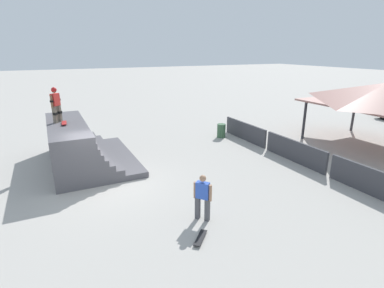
{
  "coord_description": "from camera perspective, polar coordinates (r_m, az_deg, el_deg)",
  "views": [
    {
      "loc": [
        11.46,
        -1.68,
        5.29
      ],
      "look_at": [
        -0.29,
        4.06,
        1.14
      ],
      "focal_mm": 28.0,
      "sensor_mm": 36.0,
      "label": 1
    }
  ],
  "objects": [
    {
      "name": "ground_plane",
      "position": [
        12.73,
        -16.2,
        -7.68
      ],
      "size": [
        160.0,
        160.0,
        0.0
      ],
      "primitive_type": "plane",
      "color": "#ADA8A0"
    },
    {
      "name": "quarter_pipe_ramp",
      "position": [
        15.12,
        -20.86,
        -0.52
      ],
      "size": [
        5.87,
        3.69,
        2.06
      ],
      "color": "#565459",
      "rests_on": "ground"
    },
    {
      "name": "skater_on_deck",
      "position": [
        15.02,
        -24.55,
        7.23
      ],
      "size": [
        0.63,
        0.53,
        1.61
      ],
      "rotation": [
        0.0,
        0.0,
        -0.65
      ],
      "color": "#6B6051",
      "rests_on": "quarter_pipe_ramp"
    },
    {
      "name": "skateboard_on_deck",
      "position": [
        14.64,
        -23.18,
        3.69
      ],
      "size": [
        0.86,
        0.26,
        0.09
      ],
      "rotation": [
        0.0,
        0.0,
        -0.07
      ],
      "color": "blue",
      "rests_on": "quarter_pipe_ramp"
    },
    {
      "name": "bystander_walking",
      "position": [
        9.63,
        2.03,
        -9.74
      ],
      "size": [
        0.54,
        0.47,
        1.55
      ],
      "rotation": [
        0.0,
        0.0,
        3.83
      ],
      "color": "#4C4C51",
      "rests_on": "ground"
    },
    {
      "name": "skateboard_on_ground",
      "position": [
        9.09,
        1.57,
        -17.52
      ],
      "size": [
        0.75,
        0.72,
        0.09
      ],
      "rotation": [
        0.0,
        0.0,
        5.53
      ],
      "color": "silver",
      "rests_on": "ground"
    },
    {
      "name": "barrier_fence",
      "position": [
        15.48,
        18.93,
        -1.28
      ],
      "size": [
        12.11,
        0.12,
        1.05
      ],
      "color": "#3D3D42",
      "rests_on": "ground"
    },
    {
      "name": "trash_bin",
      "position": [
        18.8,
        5.6,
        2.55
      ],
      "size": [
        0.52,
        0.52,
        0.85
      ],
      "primitive_type": "cylinder",
      "color": "#385B3D",
      "rests_on": "ground"
    }
  ]
}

